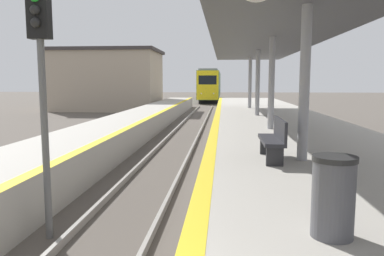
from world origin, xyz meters
name	(u,v)px	position (x,y,z in m)	size (l,w,h in m)	color
train	(211,85)	(0.00, 55.35, 2.25)	(2.75, 22.44, 4.43)	black
signal_near	(41,64)	(-1.09, 4.53, 3.06)	(0.36, 0.31, 4.37)	#595959
station_canopy	(273,35)	(3.72, 12.43, 4.43)	(4.50, 28.38, 3.56)	#99999E
trash_bin	(333,196)	(3.20, 2.56, 1.49)	(0.49, 0.49, 0.92)	#4C4C51
bench	(274,138)	(3.10, 6.76, 1.51)	(0.44, 1.61, 0.92)	#28282D
station_building	(109,80)	(-9.41, 34.99, 2.98)	(10.16, 7.31, 5.92)	tan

